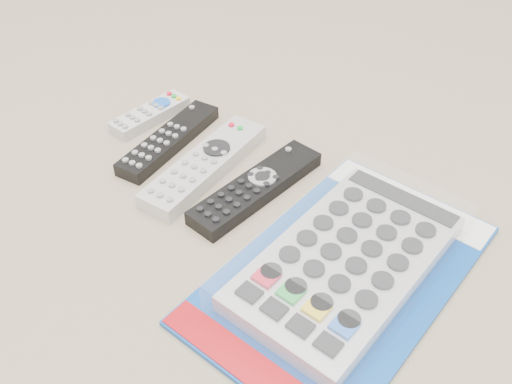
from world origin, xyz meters
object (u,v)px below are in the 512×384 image
Objects in this scene: remote_silver_dvd at (205,165)px; remote_large_black at (256,187)px; remote_small_grey at (150,114)px; remote_slim_black at (169,140)px; jumbo_remote_packaged at (347,260)px.

remote_silver_dvd reaches higher than remote_large_black.
remote_slim_black is at bearing -19.53° from remote_small_grey.
remote_small_grey is 0.37× the size of jumbo_remote_packaged.
remote_large_black reaches higher than remote_small_grey.
remote_silver_dvd is 0.09m from remote_large_black.
jumbo_remote_packaged reaches higher than remote_large_black.
remote_slim_black is 0.17m from remote_large_black.
jumbo_remote_packaged reaches higher than remote_slim_black.
remote_slim_black is 0.87× the size of remote_silver_dvd.
remote_silver_dvd reaches higher than remote_small_grey.
remote_slim_black is at bearing -177.45° from remote_large_black.
jumbo_remote_packaged is (0.17, -0.05, 0.01)m from remote_large_black.
jumbo_remote_packaged is (0.25, -0.04, 0.01)m from remote_silver_dvd.
remote_small_grey is at bearing 159.12° from remote_silver_dvd.
remote_small_grey is 0.08m from remote_slim_black.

